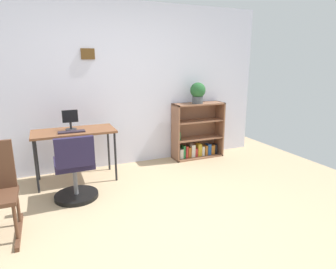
% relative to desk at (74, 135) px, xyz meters
% --- Properties ---
extents(ground_plane, '(6.24, 6.24, 0.00)m').
position_rel_desk_xyz_m(ground_plane, '(0.58, -1.70, -0.66)').
color(ground_plane, tan).
extents(wall_back, '(5.20, 0.12, 2.50)m').
position_rel_desk_xyz_m(wall_back, '(0.58, 0.45, 0.59)').
color(wall_back, silver).
rests_on(wall_back, ground_plane).
extents(desk, '(1.08, 0.53, 0.72)m').
position_rel_desk_xyz_m(desk, '(0.00, 0.00, 0.00)').
color(desk, brown).
rests_on(desk, ground_plane).
extents(monitor, '(0.20, 0.15, 0.27)m').
position_rel_desk_xyz_m(monitor, '(-0.03, 0.05, 0.20)').
color(monitor, '#262628').
rests_on(monitor, desk).
extents(keyboard, '(0.34, 0.11, 0.02)m').
position_rel_desk_xyz_m(keyboard, '(-0.04, -0.11, 0.07)').
color(keyboard, '#281F29').
rests_on(keyboard, desk).
extents(office_chair, '(0.52, 0.55, 0.83)m').
position_rel_desk_xyz_m(office_chair, '(-0.07, -0.62, -0.31)').
color(office_chair, black).
rests_on(office_chair, ground_plane).
extents(bookshelf_low, '(0.88, 0.30, 0.95)m').
position_rel_desk_xyz_m(bookshelf_low, '(2.03, 0.26, -0.25)').
color(bookshelf_low, brown).
rests_on(bookshelf_low, ground_plane).
extents(potted_plant_on_shelf, '(0.25, 0.25, 0.34)m').
position_rel_desk_xyz_m(potted_plant_on_shelf, '(2.01, 0.20, 0.47)').
color(potted_plant_on_shelf, '#474C51').
rests_on(potted_plant_on_shelf, bookshelf_low).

